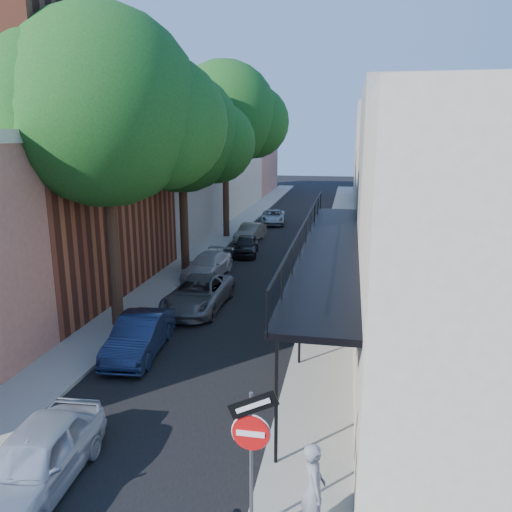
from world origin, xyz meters
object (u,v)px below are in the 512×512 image
at_px(parked_car_e, 246,245).
at_px(oak_far, 232,116).
at_px(parked_car_c, 198,294).
at_px(oak_mid, 190,135).
at_px(parked_car_d, 208,265).
at_px(sign_post, 251,438).
at_px(parked_car_g, 273,217).
at_px(pedestrian, 313,489).
at_px(parked_car_a, 36,460).
at_px(oak_near, 119,112).
at_px(parked_car_f, 250,233).
at_px(parked_car_b, 139,336).

bearing_deg(parked_car_e, oak_far, 104.28).
distance_m(parked_car_c, parked_car_e, 9.69).
height_order(oak_mid, parked_car_d, oak_mid).
distance_m(sign_post, oak_mid, 19.14).
bearing_deg(parked_car_e, sign_post, -84.81).
bearing_deg(parked_car_g, sign_post, -88.21).
bearing_deg(parked_car_e, parked_car_d, -107.87).
height_order(parked_car_g, pedestrian, pedestrian).
bearing_deg(parked_car_c, parked_car_e, 91.33).
bearing_deg(parked_car_a, parked_car_g, 86.32).
bearing_deg(parked_car_c, parked_car_a, -88.87).
xyz_separation_m(oak_mid, parked_car_g, (2.02, 14.74, -6.49)).
bearing_deg(oak_far, parked_car_c, -82.44).
relative_size(parked_car_d, pedestrian, 2.25).
height_order(oak_near, parked_car_f, oak_near).
relative_size(oak_mid, parked_car_e, 2.96).
relative_size(parked_car_c, pedestrian, 2.60).
bearing_deg(oak_mid, sign_post, -69.14).
bearing_deg(pedestrian, parked_car_f, -0.87).
bearing_deg(oak_far, sign_post, -76.09).
bearing_deg(parked_car_a, parked_car_b, 91.34).
xyz_separation_m(parked_car_d, pedestrian, (6.60, -16.12, 0.43)).
height_order(oak_mid, parked_car_c, oak_mid).
distance_m(sign_post, parked_car_d, 17.29).
relative_size(sign_post, parked_car_g, 0.74).
relative_size(oak_near, parked_car_a, 2.85).
bearing_deg(parked_car_c, parked_car_d, 102.70).
height_order(sign_post, oak_far, oak_far).
bearing_deg(parked_car_e, parked_car_g, 83.09).
relative_size(parked_car_d, parked_car_f, 1.11).
bearing_deg(parked_car_g, parked_car_a, -96.39).
xyz_separation_m(sign_post, parked_car_f, (-5.06, 25.10, -1.43)).
height_order(oak_near, parked_car_g, oak_near).
bearing_deg(parked_car_b, oak_mid, 93.05).
height_order(oak_mid, parked_car_b, oak_mid).
height_order(oak_far, parked_car_a, oak_far).
distance_m(sign_post, parked_car_e, 21.79).
height_order(parked_car_c, parked_car_f, parked_car_c).
height_order(parked_car_a, parked_car_c, parked_car_a).
relative_size(oak_far, parked_car_a, 2.97).
distance_m(parked_car_a, parked_car_f, 24.69).
xyz_separation_m(sign_post, parked_car_b, (-5.16, 6.93, -1.38)).
distance_m(parked_car_b, parked_car_d, 9.40).
relative_size(parked_car_a, parked_car_d, 0.99).
xyz_separation_m(oak_far, parked_car_d, (1.00, -9.98, -7.67)).
xyz_separation_m(parked_car_a, parked_car_f, (-0.46, 24.68, -0.08)).
distance_m(oak_near, parked_car_c, 7.83).
xyz_separation_m(oak_near, oak_mid, (-0.05, 7.97, -0.82)).
bearing_deg(oak_near, parked_car_f, 84.70).
distance_m(oak_far, parked_car_d, 12.62).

